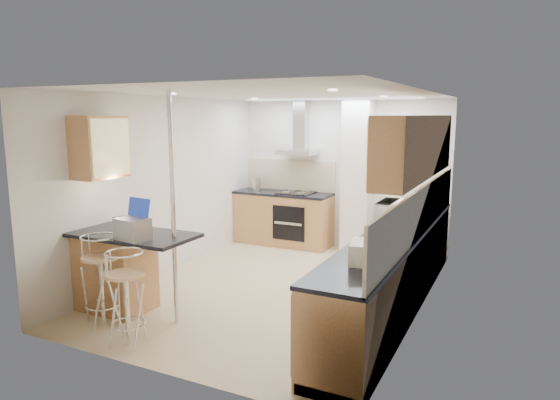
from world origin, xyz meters
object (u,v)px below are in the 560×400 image
at_px(laptop, 132,229).
at_px(bar_stool_end, 126,298).
at_px(bread_bin, 367,253).
at_px(bar_stool_near, 101,280).
at_px(microwave, 396,215).

distance_m(laptop, bar_stool_end, 0.77).
xyz_separation_m(laptop, bread_bin, (2.46, 0.33, -0.04)).
bearing_deg(bar_stool_near, microwave, 48.33).
bearing_deg(laptop, microwave, 46.73).
bearing_deg(bar_stool_near, bread_bin, 21.17).
height_order(bar_stool_near, bar_stool_end, bar_stool_near).
bearing_deg(bread_bin, bar_stool_end, -170.35).
relative_size(bar_stool_end, bread_bin, 2.61).
bearing_deg(bread_bin, bar_stool_near, -179.16).
bearing_deg(bar_stool_near, laptop, 41.62).
xyz_separation_m(laptop, bar_stool_near, (-0.30, -0.18, -0.56)).
xyz_separation_m(bar_stool_near, bar_stool_end, (0.58, -0.25, -0.02)).
relative_size(laptop, bar_stool_near, 0.34).
height_order(laptop, bar_stool_end, laptop).
distance_m(laptop, bread_bin, 2.48).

